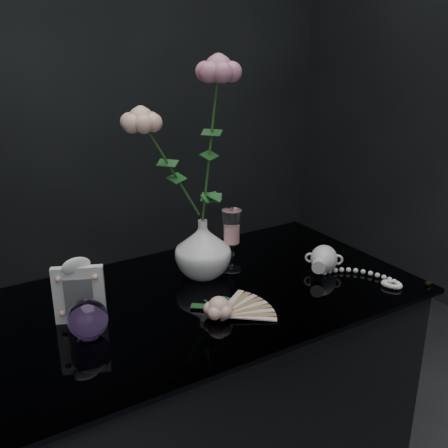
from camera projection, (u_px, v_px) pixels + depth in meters
table at (204, 422)px, 1.39m from camera, size 1.05×0.58×0.76m
vase at (203, 248)px, 1.34m from camera, size 0.15×0.15×0.15m
wine_glass at (232, 241)px, 1.36m from camera, size 0.07×0.07×0.17m
picture_frame at (79, 290)px, 1.12m from camera, size 0.14×0.12×0.15m
paperweight at (88, 319)px, 1.07m from camera, size 0.09×0.09×0.08m
paper_fan at (223, 314)px, 1.15m from camera, size 0.27×0.23×0.02m
loose_rose at (219, 307)px, 1.15m from camera, size 0.12×0.16×0.05m
pearl_jar at (324, 258)px, 1.38m from camera, size 0.35×0.35×0.07m
roses at (191, 144)px, 1.23m from camera, size 0.27×0.11×0.45m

